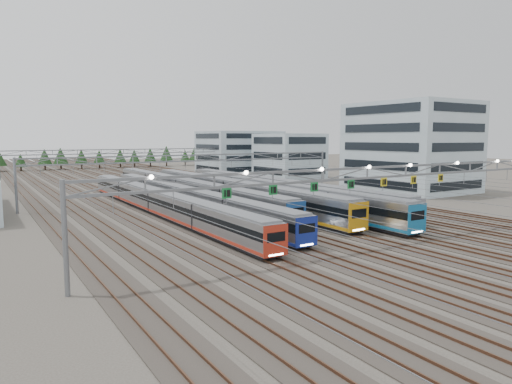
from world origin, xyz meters
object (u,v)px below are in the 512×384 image
train_b (184,198)px  depot_bldg_north (239,152)px  gantry_far (124,155)px  train_d (231,191)px  train_e (280,194)px  train_a (157,201)px  depot_bldg_mid (289,156)px  gantry_near (368,175)px  depot_bldg_south (410,147)px  gantry_mid (197,163)px  train_f (275,188)px  train_c (183,188)px

train_b → depot_bldg_north: bearing=53.9°
gantry_far → depot_bldg_north: (37.04, 5.02, -0.02)m
train_d → train_e: size_ratio=1.12×
train_a → depot_bldg_north: 77.82m
depot_bldg_mid → depot_bldg_north: (-2.81, 22.08, 0.44)m
train_a → train_e: size_ratio=1.16×
gantry_near → depot_bldg_north: depot_bldg_north is taller
train_d → train_e: bearing=-57.9°
train_e → depot_bldg_south: 37.10m
train_a → gantry_near: size_ratio=1.06×
gantry_near → depot_bldg_mid: 78.89m
gantry_far → depot_bldg_south: (42.80, -54.74, 2.50)m
train_b → train_e: train_e is taller
depot_bldg_south → gantry_mid: bearing=167.2°
gantry_far → gantry_near: bearing=-90.0°
train_d → train_e: 8.48m
train_b → train_d: 9.21m
train_b → depot_bldg_north: size_ratio=2.65×
train_b → train_e: (13.50, -5.24, 0.20)m
train_a → gantry_mid: 16.25m
train_b → depot_bldg_mid: depot_bldg_mid is taller
gantry_mid → depot_bldg_mid: depot_bldg_mid is taller
train_e → gantry_mid: gantry_mid is taller
train_d → gantry_near: (-2.30, -32.04, 4.93)m
train_b → gantry_near: size_ratio=1.04×
train_b → depot_bldg_mid: 60.24m
train_f → gantry_far: gantry_far is taller
gantry_mid → depot_bldg_mid: 48.67m
depot_bldg_south → train_d: bearing=177.7°
train_c → train_f: bearing=-31.8°
train_a → gantry_near: 31.78m
train_d → train_e: train_d is taller
depot_bldg_south → train_c: bearing=166.6°
train_f → gantry_near: size_ratio=1.07×
train_a → train_b: train_b is taller
train_f → train_e: bearing=-119.7°
gantry_far → depot_bldg_north: size_ratio=2.56×
train_d → depot_bldg_south: size_ratio=2.61×
train_d → depot_bldg_north: depot_bldg_north is taller
train_f → depot_bldg_south: size_ratio=2.73×
train_c → depot_bldg_south: bearing=-13.4°
gantry_far → gantry_mid: bearing=-90.0°
train_c → train_f: train_c is taller
train_d → gantry_far: (-2.25, 53.08, 4.23)m
gantry_mid → depot_bldg_north: 62.24m
train_f → train_a: bearing=-171.2°
train_a → train_e: (18.00, -4.43, 0.22)m
train_b → depot_bldg_south: 50.04m
train_e → depot_bldg_north: depot_bldg_north is taller
train_a → train_d: train_d is taller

